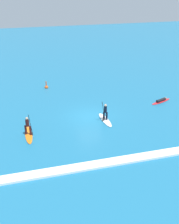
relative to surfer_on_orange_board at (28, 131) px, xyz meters
name	(u,v)px	position (x,y,z in m)	size (l,w,h in m)	color
ground_plane	(90,116)	(6.26, 2.16, -0.45)	(120.00, 120.00, 0.00)	#1E6B93
surfer_on_orange_board	(28,131)	(0.00, 0.00, 0.00)	(0.71, 3.22, 2.12)	orange
surfer_on_red_board	(161,101)	(15.16, 3.59, -0.31)	(2.93, 1.59, 0.38)	red
surfer_on_white_board	(105,117)	(7.53, 0.92, -0.07)	(0.86, 3.08, 2.15)	white
marker_buoy	(46,87)	(3.02, 11.40, -0.28)	(0.46, 0.46, 1.03)	#E55119
wave_crest	(117,161)	(6.26, -5.90, -0.36)	(17.72, 0.90, 0.18)	white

